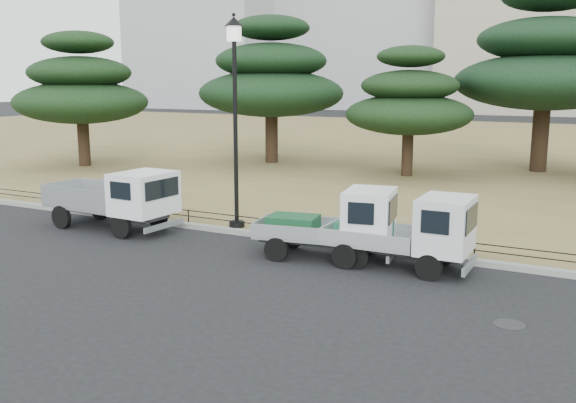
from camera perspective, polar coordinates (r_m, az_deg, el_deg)
The scene contains 14 objects.
ground at distance 16.45m, azimuth -3.26°, elevation -5.61°, with size 220.00×220.00×0.00m, color black.
lawn at distance 45.09m, azimuth 17.22°, elevation 4.49°, with size 120.00×56.00×0.15m, color olive.
curb at distance 18.62m, azimuth 0.86°, elevation -3.38°, with size 120.00×0.25×0.16m, color gray.
truck_large at distance 20.67m, azimuth -15.03°, elevation 0.43°, with size 4.43×1.93×1.90m.
truck_kei_front at distance 16.76m, azimuth 4.27°, elevation -2.00°, with size 3.76×2.07×1.89m.
truck_kei_rear at distance 16.11m, azimuth 10.69°, elevation -2.68°, with size 3.62×1.62×1.88m.
street_lamp at distance 19.44m, azimuth -4.75°, elevation 10.06°, with size 0.56×0.56×6.30m.
pipe_fence at distance 18.67m, azimuth 1.07°, elevation -2.21°, with size 38.00×0.04×0.40m.
tarp_pile at distance 23.48m, azimuth -15.83°, elevation 0.38°, with size 1.89×1.67×1.04m.
manhole at distance 13.26m, azimuth 19.08°, elevation -10.28°, with size 0.60×0.60×0.01m, color #2D2D30.
pine_west_far at distance 35.43m, azimuth -17.95°, elevation 9.50°, with size 6.88×6.88×6.95m.
pine_west_near at distance 35.18m, azimuth -1.49°, elevation 10.85°, with size 7.87×7.87×7.87m.
pine_center_left at distance 30.70m, azimuth 10.72°, elevation 8.73°, with size 5.94×5.94×6.04m.
pine_center_right at distance 34.06m, azimuth 21.92°, elevation 11.37°, with size 8.61×8.61×9.14m.
Camera 1 is at (8.16, -13.51, 4.63)m, focal length 40.00 mm.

